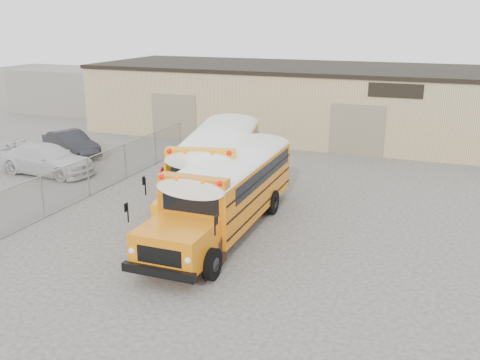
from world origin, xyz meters
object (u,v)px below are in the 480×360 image
(school_bus_right, at_px, (275,151))
(car_dark, at_px, (71,144))
(tarp_bundle, at_px, (210,243))
(car_white, at_px, (47,159))
(school_bus_left, at_px, (238,130))

(school_bus_right, xyz_separation_m, car_dark, (-12.77, 0.96, -0.96))
(tarp_bundle, relative_size, car_dark, 0.31)
(school_bus_right, xyz_separation_m, tarp_bundle, (0.70, -9.09, -0.99))
(car_dark, bearing_deg, school_bus_right, -69.54)
(school_bus_right, height_order, car_white, school_bus_right)
(school_bus_right, height_order, tarp_bundle, school_bus_right)
(school_bus_left, height_order, car_white, school_bus_left)
(tarp_bundle, bearing_deg, school_bus_left, 107.41)
(tarp_bundle, bearing_deg, school_bus_right, 94.39)
(tarp_bundle, xyz_separation_m, car_dark, (-13.46, 10.05, 0.04))
(school_bus_left, xyz_separation_m, school_bus_right, (3.13, -3.10, -0.15))
(car_white, bearing_deg, school_bus_right, -75.47)
(school_bus_right, bearing_deg, car_dark, 175.70)
(school_bus_left, relative_size, car_white, 2.12)
(school_bus_left, relative_size, school_bus_right, 1.12)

